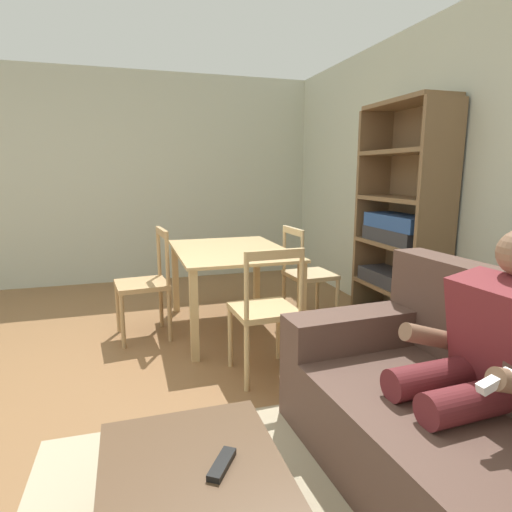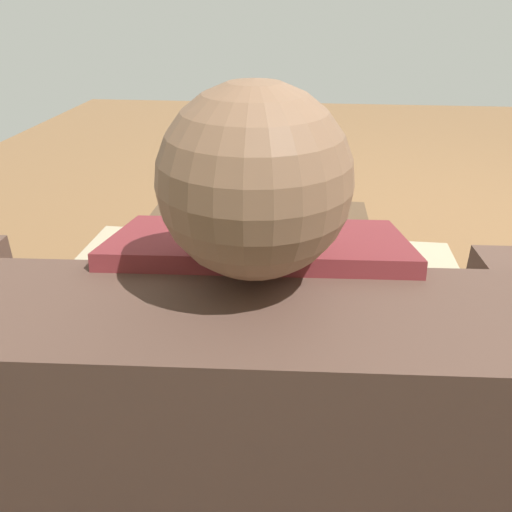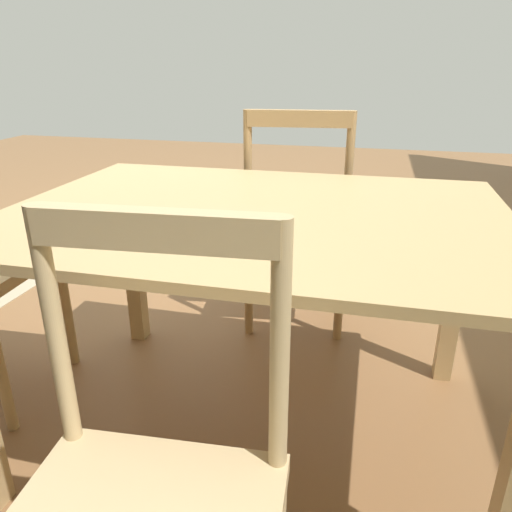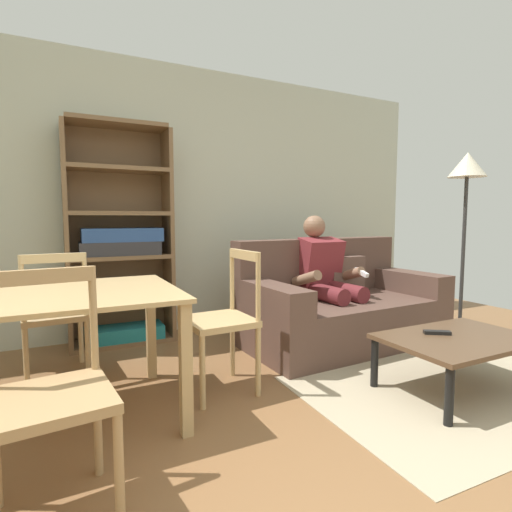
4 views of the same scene
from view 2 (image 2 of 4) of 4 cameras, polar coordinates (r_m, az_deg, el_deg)
name	(u,v)px [view 2 (image 2 of 4)]	position (r m, az deg, el deg)	size (l,w,h in m)	color
ground_plane	(510,241)	(3.21, 26.85, 1.52)	(8.19, 8.19, 0.00)	brown
couch	(213,468)	(1.18, -4.89, -22.82)	(1.86, 1.04, 0.94)	brown
person_lounging	(260,388)	(0.96, 0.49, -14.70)	(0.61, 0.87, 1.17)	maroon
coffee_table	(256,235)	(2.18, 0.00, 2.43)	(0.97, 0.66, 0.36)	brown
tv_remote	(273,234)	(2.06, 1.91, 2.53)	(0.05, 0.17, 0.02)	black
area_rug	(256,297)	(2.33, 0.00, -4.71)	(2.00, 1.40, 0.01)	tan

